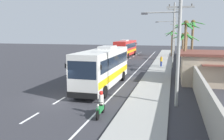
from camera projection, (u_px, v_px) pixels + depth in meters
name	position (u px, v px, depth m)	size (l,w,h in m)	color
ground_plane	(62.00, 99.00, 18.80)	(160.00, 160.00, 0.00)	#303035
sidewalk_kerb	(156.00, 79.00, 26.63)	(3.20, 90.00, 0.14)	#999993
lane_markings	(126.00, 72.00, 31.94)	(3.85, 71.00, 0.01)	white
boundary_wall	(190.00, 66.00, 29.34)	(0.24, 60.00, 2.15)	#9E998E
coach_bus_foreground	(104.00, 66.00, 22.85)	(2.97, 11.31, 3.93)	silver
coach_bus_far_lane	(126.00, 48.00, 51.99)	(3.15, 12.21, 3.73)	red
motorcycle_beside_bus	(101.00, 106.00, 14.96)	(0.56, 1.96, 1.62)	black
pedestrian_near_kerb	(161.00, 61.00, 35.83)	(0.36, 0.36, 1.59)	navy
utility_pole_nearest	(177.00, 43.00, 16.33)	(3.58, 0.24, 8.65)	#9E9E99
utility_pole_mid	(173.00, 33.00, 35.03)	(3.78, 0.24, 9.64)	#9E9E99
utility_pole_far	(175.00, 36.00, 53.72)	(2.19, 0.24, 8.62)	#9E9E99
utility_pole_distant	(174.00, 32.00, 72.29)	(2.19, 0.24, 10.14)	#9E9E99
palm_nearest	(185.00, 38.00, 25.39)	(2.86, 2.91, 6.59)	brown
palm_second	(186.00, 45.00, 29.49)	(3.39, 3.24, 5.37)	brown
palm_third	(192.00, 37.00, 31.80)	(2.84, 2.94, 6.98)	brown
palm_fourth	(172.00, 38.00, 50.65)	(3.51, 3.51, 5.69)	brown
palm_farthest	(183.00, 41.00, 42.93)	(2.44, 2.58, 5.22)	brown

